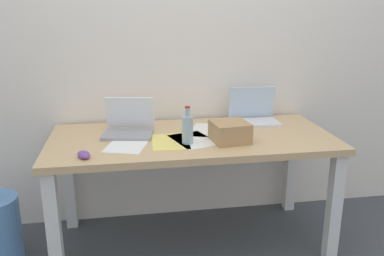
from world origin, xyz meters
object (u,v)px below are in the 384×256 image
object	(u,v)px
laptop_right	(254,115)
laptop_left	(129,127)
beer_bottle	(188,129)
cardboard_box	(230,132)
desk	(192,150)
computer_mouse	(84,155)

from	to	relation	value
laptop_right	laptop_left	bearing A→B (deg)	-171.18
beer_bottle	cardboard_box	distance (m)	0.25
desk	computer_mouse	bearing A→B (deg)	-155.93
computer_mouse	beer_bottle	bearing A→B (deg)	-9.71
beer_bottle	cardboard_box	world-z (taller)	beer_bottle
laptop_right	computer_mouse	size ratio (longest dim) A/B	3.17
computer_mouse	cardboard_box	world-z (taller)	cardboard_box
laptop_right	desk	bearing A→B (deg)	-153.63
laptop_left	cardboard_box	distance (m)	0.62
desk	laptop_left	xyz separation A→B (m)	(-0.38, 0.10, 0.14)
beer_bottle	computer_mouse	distance (m)	0.59
laptop_left	beer_bottle	size ratio (longest dim) A/B	1.51
laptop_right	cardboard_box	world-z (taller)	laptop_right
laptop_left	computer_mouse	xyz separation A→B (m)	(-0.24, -0.37, -0.03)
desk	laptop_right	world-z (taller)	laptop_right
beer_bottle	cardboard_box	xyz separation A→B (m)	(0.25, 0.00, -0.03)
laptop_left	beer_bottle	bearing A→B (deg)	-35.71
desk	computer_mouse	distance (m)	0.68
laptop_left	laptop_right	xyz separation A→B (m)	(0.83, 0.13, 0.01)
computer_mouse	cardboard_box	xyz separation A→B (m)	(0.81, 0.14, 0.04)
desk	cardboard_box	distance (m)	0.29
laptop_left	laptop_right	distance (m)	0.84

